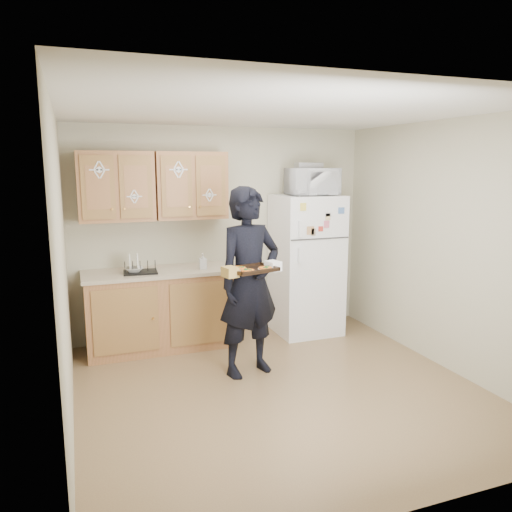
% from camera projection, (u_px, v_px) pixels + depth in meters
% --- Properties ---
extents(floor, '(3.60, 3.60, 0.00)m').
position_uv_depth(floor, '(280.00, 389.00, 4.63)').
color(floor, brown).
rests_on(floor, ground).
extents(ceiling, '(3.60, 3.60, 0.00)m').
position_uv_depth(ceiling, '(282.00, 111.00, 4.18)').
color(ceiling, silver).
rests_on(ceiling, wall_back).
extents(wall_back, '(3.60, 0.04, 2.50)m').
position_uv_depth(wall_back, '(223.00, 232.00, 6.07)').
color(wall_back, '#B6B094').
rests_on(wall_back, floor).
extents(wall_front, '(3.60, 0.04, 2.50)m').
position_uv_depth(wall_front, '(409.00, 313.00, 2.74)').
color(wall_front, '#B6B094').
rests_on(wall_front, floor).
extents(wall_left, '(0.04, 3.60, 2.50)m').
position_uv_depth(wall_left, '(63.00, 272.00, 3.79)').
color(wall_left, '#B6B094').
rests_on(wall_left, floor).
extents(wall_right, '(0.04, 3.60, 2.50)m').
position_uv_depth(wall_right, '(445.00, 246.00, 5.02)').
color(wall_right, '#B6B094').
rests_on(wall_right, floor).
extents(refrigerator, '(0.75, 0.70, 1.70)m').
position_uv_depth(refrigerator, '(306.00, 265.00, 6.12)').
color(refrigerator, white).
rests_on(refrigerator, floor).
extents(base_cabinet, '(1.60, 0.60, 0.86)m').
position_uv_depth(base_cabinet, '(160.00, 311.00, 5.63)').
color(base_cabinet, brown).
rests_on(base_cabinet, floor).
extents(countertop, '(1.64, 0.64, 0.04)m').
position_uv_depth(countertop, '(158.00, 272.00, 5.55)').
color(countertop, '#BFB193').
rests_on(countertop, base_cabinet).
extents(upper_cab_left, '(0.80, 0.33, 0.75)m').
position_uv_depth(upper_cab_left, '(116.00, 187.00, 5.37)').
color(upper_cab_left, brown).
rests_on(upper_cab_left, wall_back).
extents(upper_cab_right, '(0.80, 0.33, 0.75)m').
position_uv_depth(upper_cab_right, '(190.00, 186.00, 5.65)').
color(upper_cab_right, brown).
rests_on(upper_cab_right, wall_back).
extents(cereal_box, '(0.20, 0.07, 0.32)m').
position_uv_depth(cereal_box, '(332.00, 309.00, 6.64)').
color(cereal_box, gold).
rests_on(cereal_box, floor).
extents(person, '(0.77, 0.60, 1.86)m').
position_uv_depth(person, '(249.00, 282.00, 4.86)').
color(person, black).
rests_on(person, floor).
extents(baking_tray, '(0.48, 0.40, 0.04)m').
position_uv_depth(baking_tray, '(252.00, 270.00, 4.53)').
color(baking_tray, black).
rests_on(baking_tray, person).
extents(pizza_front_left, '(0.14, 0.14, 0.02)m').
position_uv_depth(pizza_front_left, '(248.00, 271.00, 4.42)').
color(pizza_front_left, orange).
rests_on(pizza_front_left, baking_tray).
extents(pizza_front_right, '(0.14, 0.14, 0.02)m').
position_uv_depth(pizza_front_right, '(265.00, 268.00, 4.53)').
color(pizza_front_right, orange).
rests_on(pizza_front_right, baking_tray).
extents(pizza_back_left, '(0.14, 0.14, 0.02)m').
position_uv_depth(pizza_back_left, '(239.00, 268.00, 4.53)').
color(pizza_back_left, orange).
rests_on(pizza_back_left, baking_tray).
extents(microwave, '(0.58, 0.40, 0.32)m').
position_uv_depth(microwave, '(312.00, 182.00, 5.90)').
color(microwave, white).
rests_on(microwave, refrigerator).
extents(foil_pan, '(0.32, 0.25, 0.06)m').
position_uv_depth(foil_pan, '(309.00, 165.00, 5.89)').
color(foil_pan, '#A9AAB0').
rests_on(foil_pan, microwave).
extents(dish_rack, '(0.38, 0.30, 0.14)m').
position_uv_depth(dish_rack, '(140.00, 267.00, 5.40)').
color(dish_rack, black).
rests_on(dish_rack, countertop).
extents(bowl, '(0.22, 0.22, 0.05)m').
position_uv_depth(bowl, '(134.00, 270.00, 5.38)').
color(bowl, silver).
rests_on(bowl, dish_rack).
extents(soap_bottle, '(0.09, 0.09, 0.18)m').
position_uv_depth(soap_bottle, '(203.00, 261.00, 5.60)').
color(soap_bottle, white).
rests_on(soap_bottle, countertop).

